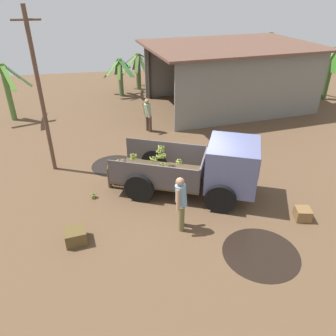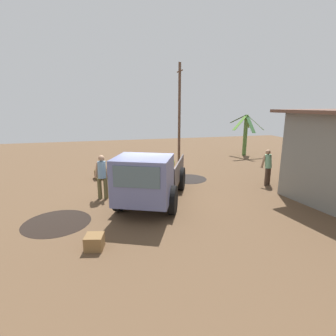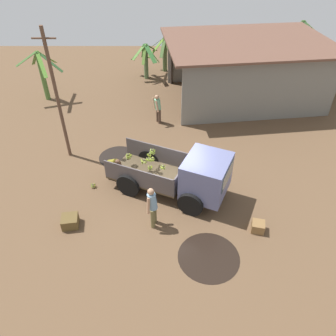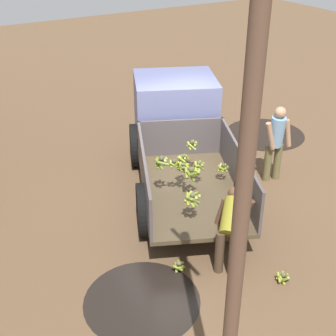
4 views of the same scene
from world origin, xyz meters
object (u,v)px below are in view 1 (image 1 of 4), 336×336
(utility_pole, at_px, (40,94))
(person_foreground_visitor, at_px, (181,201))
(person_worker_loading, at_px, (116,169))
(person_bystander_near_shed, at_px, (148,114))
(wooden_crate_1, at_px, (303,214))
(banana_bunch_on_ground_0, at_px, (123,173))
(banana_bunch_on_ground_1, at_px, (93,195))
(cargo_truck, at_px, (216,167))
(wooden_crate_0, at_px, (76,236))

(utility_pole, relative_size, person_foreground_visitor, 3.36)
(person_worker_loading, relative_size, person_bystander_near_shed, 0.78)
(person_bystander_near_shed, bearing_deg, wooden_crate_1, 87.45)
(utility_pole, xyz_separation_m, banana_bunch_on_ground_0, (2.55, -1.02, -2.85))
(person_foreground_visitor, relative_size, banana_bunch_on_ground_0, 7.26)
(banana_bunch_on_ground_0, distance_m, banana_bunch_on_ground_1, 1.66)
(person_worker_loading, xyz_separation_m, banana_bunch_on_ground_0, (0.23, 0.80, -0.64))
(person_bystander_near_shed, xyz_separation_m, banana_bunch_on_ground_0, (-1.49, -3.98, -0.78))
(utility_pole, xyz_separation_m, person_bystander_near_shed, (4.04, 2.96, -2.06))
(banana_bunch_on_ground_0, bearing_deg, cargo_truck, -31.19)
(person_foreground_visitor, xyz_separation_m, person_worker_loading, (-1.71, 2.49, -0.19))
(person_foreground_visitor, xyz_separation_m, banana_bunch_on_ground_0, (-1.48, 3.29, -0.83))
(person_foreground_visitor, relative_size, person_bystander_near_shed, 1.06)
(banana_bunch_on_ground_1, bearing_deg, utility_pole, 123.10)
(person_bystander_near_shed, relative_size, wooden_crate_1, 3.62)
(person_bystander_near_shed, height_order, banana_bunch_on_ground_1, person_bystander_near_shed)
(utility_pole, distance_m, wooden_crate_1, 9.44)
(person_worker_loading, xyz_separation_m, banana_bunch_on_ground_1, (-0.82, -0.48, -0.65))
(person_worker_loading, relative_size, banana_bunch_on_ground_1, 5.79)
(wooden_crate_1, bearing_deg, banana_bunch_on_ground_0, 145.57)
(cargo_truck, height_order, wooden_crate_1, cargo_truck)
(wooden_crate_1, bearing_deg, cargo_truck, 141.66)
(wooden_crate_0, distance_m, wooden_crate_1, 6.72)
(person_bystander_near_shed, height_order, wooden_crate_0, person_bystander_near_shed)
(cargo_truck, distance_m, banana_bunch_on_ground_0, 3.59)
(banana_bunch_on_ground_1, xyz_separation_m, wooden_crate_0, (-0.44, -2.07, 0.10))
(person_foreground_visitor, distance_m, banana_bunch_on_ground_0, 3.70)
(utility_pole, height_order, wooden_crate_1, utility_pole)
(person_worker_loading, bearing_deg, cargo_truck, 27.86)
(person_bystander_near_shed, bearing_deg, cargo_truck, 75.56)
(wooden_crate_0, bearing_deg, wooden_crate_1, -1.99)
(wooden_crate_0, bearing_deg, person_worker_loading, 63.57)
(utility_pole, relative_size, person_bystander_near_shed, 3.56)
(utility_pole, bearing_deg, cargo_truck, -27.04)
(person_foreground_visitor, distance_m, person_worker_loading, 3.03)
(person_worker_loading, bearing_deg, utility_pole, -172.94)
(person_worker_loading, distance_m, banana_bunch_on_ground_0, 1.05)
(banana_bunch_on_ground_1, distance_m, wooden_crate_0, 2.12)
(person_worker_loading, height_order, wooden_crate_0, person_worker_loading)
(wooden_crate_1, bearing_deg, person_foreground_visitor, 175.60)
(person_foreground_visitor, distance_m, banana_bunch_on_ground_1, 3.34)
(wooden_crate_1, bearing_deg, person_bystander_near_shed, 116.27)
(wooden_crate_0, height_order, wooden_crate_1, wooden_crate_0)
(person_foreground_visitor, bearing_deg, cargo_truck, -122.62)
(cargo_truck, relative_size, wooden_crate_1, 11.24)
(person_foreground_visitor, bearing_deg, banana_bunch_on_ground_1, -26.10)
(wooden_crate_1, bearing_deg, banana_bunch_on_ground_1, 159.87)
(utility_pole, relative_size, person_worker_loading, 4.57)
(wooden_crate_0, bearing_deg, person_foreground_visitor, 1.05)
(utility_pole, distance_m, person_bystander_near_shed, 5.42)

